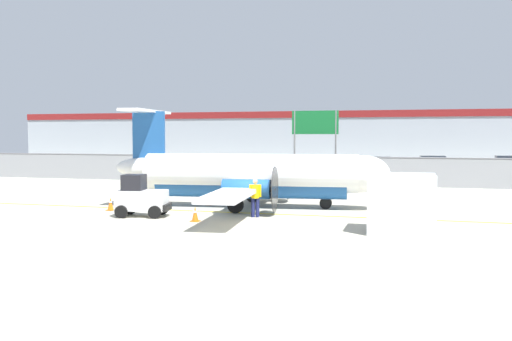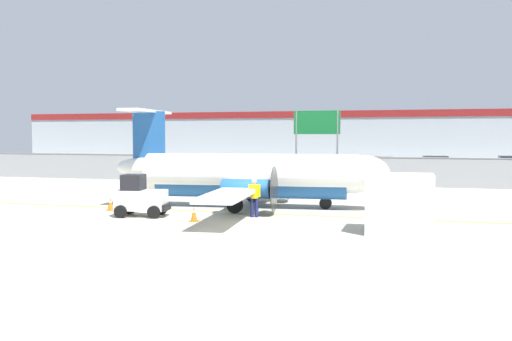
% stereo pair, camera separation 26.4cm
% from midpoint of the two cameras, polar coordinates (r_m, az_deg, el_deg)
% --- Properties ---
extents(ground_plane, '(140.00, 140.00, 0.01)m').
position_cam_midpoint_polar(ground_plane, '(26.35, 1.40, -4.35)').
color(ground_plane, '#B2AD99').
extents(perimeter_fence, '(98.00, 0.10, 2.10)m').
position_cam_midpoint_polar(perimeter_fence, '(41.83, 7.13, 0.09)').
color(perimeter_fence, gray).
rests_on(perimeter_fence, ground).
extents(parking_lot_strip, '(98.00, 17.00, 0.12)m').
position_cam_midpoint_polar(parking_lot_strip, '(53.26, 9.14, -0.32)').
color(parking_lot_strip, '#38383A').
rests_on(parking_lot_strip, ground).
extents(background_building, '(91.00, 8.10, 6.50)m').
position_cam_midpoint_polar(background_building, '(71.51, 11.08, 3.20)').
color(background_building, '#A8B2BC').
rests_on(background_building, ground).
extents(commuter_airplane, '(14.02, 16.08, 4.92)m').
position_cam_midpoint_polar(commuter_airplane, '(28.48, 0.18, -0.52)').
color(commuter_airplane, white).
rests_on(commuter_airplane, ground).
extents(baggage_tug, '(2.49, 1.72, 1.88)m').
position_cam_midpoint_polar(baggage_tug, '(25.97, -11.24, -2.64)').
color(baggage_tug, silver).
rests_on(baggage_tug, ground).
extents(ground_crew_worker, '(0.55, 0.42, 1.70)m').
position_cam_midpoint_polar(ground_crew_worker, '(25.17, 0.13, -2.55)').
color(ground_crew_worker, '#191E4C').
rests_on(ground_crew_worker, ground).
extents(cargo_container, '(2.44, 2.04, 2.20)m').
position_cam_midpoint_polar(cargo_container, '(21.78, 14.54, -3.23)').
color(cargo_container, silver).
rests_on(cargo_container, ground).
extents(traffic_cone_near_left, '(0.36, 0.36, 0.64)m').
position_cam_midpoint_polar(traffic_cone_near_left, '(24.15, -5.91, -4.36)').
color(traffic_cone_near_left, orange).
rests_on(traffic_cone_near_left, ground).
extents(traffic_cone_near_right, '(0.36, 0.36, 0.64)m').
position_cam_midpoint_polar(traffic_cone_near_right, '(29.77, -4.44, -2.85)').
color(traffic_cone_near_right, orange).
rests_on(traffic_cone_near_right, ground).
extents(traffic_cone_far_left, '(0.36, 0.36, 0.64)m').
position_cam_midpoint_polar(traffic_cone_far_left, '(28.39, -14.09, -3.26)').
color(traffic_cone_far_left, orange).
rests_on(traffic_cone_far_left, ground).
extents(parked_car_0, '(4.29, 2.20, 1.58)m').
position_cam_midpoint_polar(parked_car_0, '(52.93, -7.64, 0.57)').
color(parked_car_0, silver).
rests_on(parked_car_0, parking_lot_strip).
extents(parked_car_1, '(4.29, 2.20, 1.58)m').
position_cam_midpoint_polar(parked_car_1, '(50.79, -1.24, 0.48)').
color(parked_car_1, '#B28C19').
rests_on(parked_car_1, parking_lot_strip).
extents(parked_car_2, '(4.24, 2.08, 1.58)m').
position_cam_midpoint_polar(parked_car_2, '(57.03, 6.25, 0.79)').
color(parked_car_2, navy).
rests_on(parked_car_2, parking_lot_strip).
extents(parked_car_3, '(4.32, 2.26, 1.58)m').
position_cam_midpoint_polar(parked_car_3, '(52.65, 12.21, 0.51)').
color(parked_car_3, '#B28C19').
rests_on(parked_car_3, parking_lot_strip).
extents(parked_car_4, '(4.34, 2.30, 1.58)m').
position_cam_midpoint_polar(parked_car_4, '(55.67, 17.73, 0.58)').
color(parked_car_4, silver).
rests_on(parked_car_4, parking_lot_strip).
extents(parked_car_5, '(4.23, 2.07, 1.58)m').
position_cam_midpoint_polar(parked_car_5, '(58.35, 24.20, 0.56)').
color(parked_car_5, red).
rests_on(parked_car_5, parking_lot_strip).
extents(highway_sign, '(3.60, 0.14, 5.50)m').
position_cam_midpoint_polar(highway_sign, '(44.05, 6.27, 4.20)').
color(highway_sign, slate).
rests_on(highway_sign, ground).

